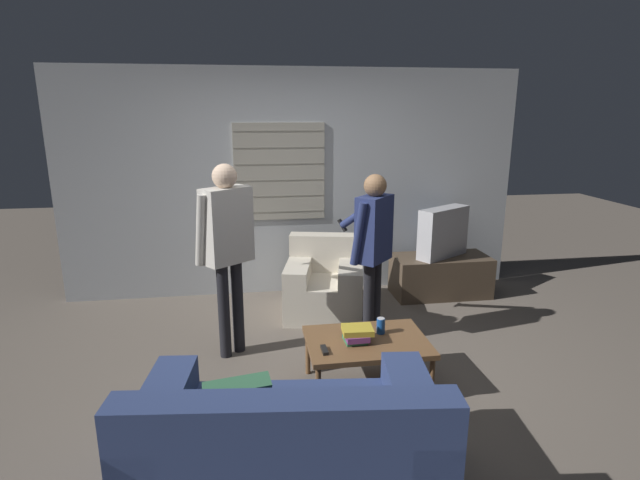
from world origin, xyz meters
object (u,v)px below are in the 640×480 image
object	(u,v)px
spare_remote	(324,350)
soda_can	(381,326)
armchair_beige	(325,284)
coffee_table	(367,344)
couch_blue	(288,449)
person_right_standing	(373,240)
tv	(443,232)
book_stack	(357,334)
person_left_standing	(227,237)

from	to	relation	value
spare_remote	soda_can	bearing A→B (deg)	24.17
armchair_beige	coffee_table	world-z (taller)	armchair_beige
couch_blue	coffee_table	world-z (taller)	couch_blue
couch_blue	person_right_standing	xyz separation A→B (m)	(0.93, 1.82, 0.67)
tv	coffee_table	bearing A→B (deg)	22.75
coffee_table	book_stack	world-z (taller)	book_stack
couch_blue	spare_remote	distance (m)	0.96
couch_blue	coffee_table	xyz separation A→B (m)	(0.69, 1.03, 0.07)
tv	book_stack	xyz separation A→B (m)	(-1.42, -1.87, -0.28)
soda_can	person_right_standing	bearing A→B (deg)	81.60
tv	soda_can	world-z (taller)	tv
book_stack	tv	bearing A→B (deg)	52.78
tv	spare_remote	size ratio (longest dim) A/B	5.18
tv	book_stack	distance (m)	2.36
tv	spare_remote	bearing A→B (deg)	18.32
person_right_standing	spare_remote	size ratio (longest dim) A/B	11.89
tv	person_left_standing	bearing A→B (deg)	-6.52
soda_can	book_stack	bearing A→B (deg)	-151.81
person_left_standing	person_right_standing	bearing A→B (deg)	-34.88
tv	person_left_standing	size ratio (longest dim) A/B	0.41
armchair_beige	tv	distance (m)	1.51
person_left_standing	spare_remote	bearing A→B (deg)	-89.42
couch_blue	soda_can	bearing A→B (deg)	60.26
armchair_beige	tv	size ratio (longest dim) A/B	1.39
soda_can	spare_remote	world-z (taller)	soda_can
armchair_beige	soda_can	size ratio (longest dim) A/B	7.49
person_right_standing	tv	bearing A→B (deg)	-3.65
armchair_beige	person_left_standing	xyz separation A→B (m)	(-0.96, -0.79, 0.75)
coffee_table	person_left_standing	world-z (taller)	person_left_standing
person_left_standing	spare_remote	xyz separation A→B (m)	(0.69, -0.89, -0.64)
soda_can	spare_remote	size ratio (longest dim) A/B	0.96
person_right_standing	book_stack	size ratio (longest dim) A/B	6.60
person_right_standing	person_left_standing	bearing A→B (deg)	135.06
soda_can	spare_remote	xyz separation A→B (m)	(-0.48, -0.23, -0.05)
tv	person_right_standing	world-z (taller)	person_right_standing
soda_can	couch_blue	bearing A→B (deg)	-126.42
armchair_beige	person_right_standing	bearing A→B (deg)	125.32
soda_can	spare_remote	bearing A→B (deg)	-154.11
book_stack	person_right_standing	bearing A→B (deg)	68.65
person_left_standing	tv	bearing A→B (deg)	-12.36
tv	book_stack	bearing A→B (deg)	21.40
coffee_table	spare_remote	size ratio (longest dim) A/B	6.96
person_right_standing	spare_remote	world-z (taller)	person_right_standing
person_right_standing	couch_blue	bearing A→B (deg)	-164.30
armchair_beige	book_stack	size ratio (longest dim) A/B	3.99
book_stack	soda_can	size ratio (longest dim) A/B	1.88
person_left_standing	person_right_standing	xyz separation A→B (m)	(1.27, 0.05, -0.09)
couch_blue	tv	bearing A→B (deg)	61.45
book_stack	armchair_beige	bearing A→B (deg)	89.62
person_left_standing	soda_can	world-z (taller)	person_left_standing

